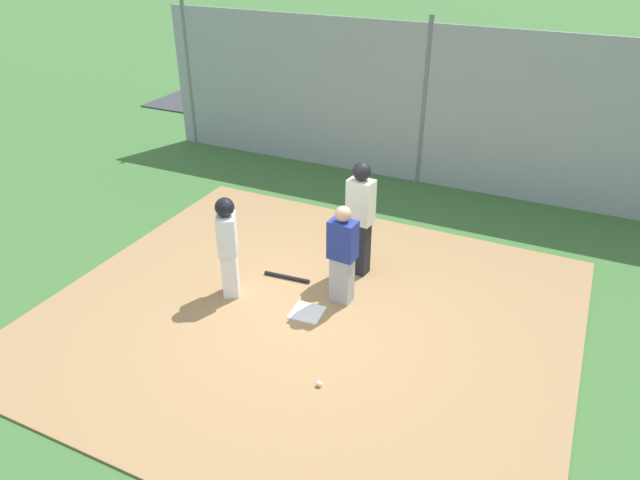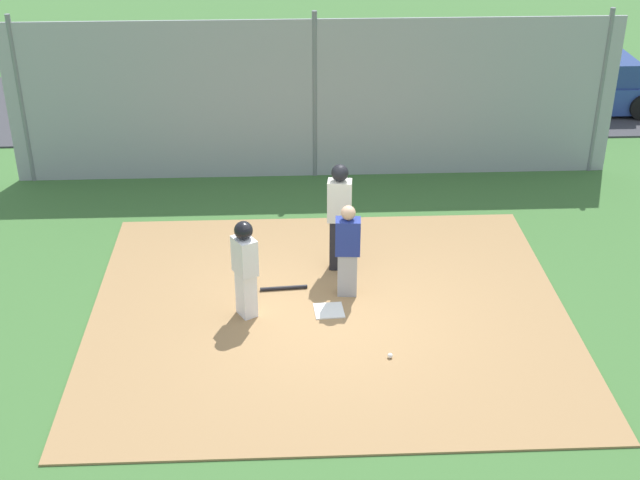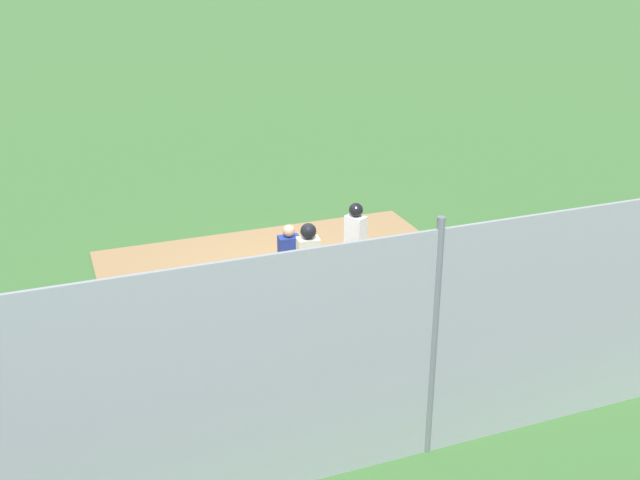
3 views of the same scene
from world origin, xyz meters
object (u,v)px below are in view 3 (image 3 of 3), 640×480
object	(u,v)px
home_plate	(297,286)
runner	(355,236)
catcher	(289,262)
umpire	(309,270)
baseball_bat	(342,294)
baseball	(240,266)

from	to	relation	value
home_plate	runner	size ratio (longest dim) A/B	0.28
catcher	umpire	xyz separation A→B (m)	(0.07, -0.83, 0.20)
baseball_bat	umpire	bearing A→B (deg)	-148.55
home_plate	runner	xyz separation A→B (m)	(1.24, 0.03, 0.86)
home_plate	baseball	distance (m)	1.47
runner	baseball_bat	bearing A→B (deg)	22.19
baseball_bat	baseball	world-z (taller)	baseball
catcher	baseball_bat	world-z (taller)	catcher
runner	baseball	distance (m)	2.51
umpire	baseball	xyz separation A→B (m)	(-0.55, 2.58, -0.94)
baseball_bat	baseball	distance (m)	2.41
umpire	baseball_bat	size ratio (longest dim) A/B	2.45
home_plate	baseball	size ratio (longest dim) A/B	5.95
home_plate	catcher	xyz separation A→B (m)	(-0.31, -0.51, 0.77)
catcher	baseball	xyz separation A→B (m)	(-0.47, 1.76, -0.74)
umpire	runner	bearing A→B (deg)	-40.16
catcher	baseball	size ratio (longest dim) A/B	20.54
catcher	baseball	bearing A→B (deg)	19.44
runner	catcher	bearing A→B (deg)	-10.10
runner	baseball_bat	xyz separation A→B (m)	(-0.56, -0.70, -0.84)
baseball_bat	baseball	bearing A→B (deg)	122.76
umpire	runner	distance (m)	2.01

